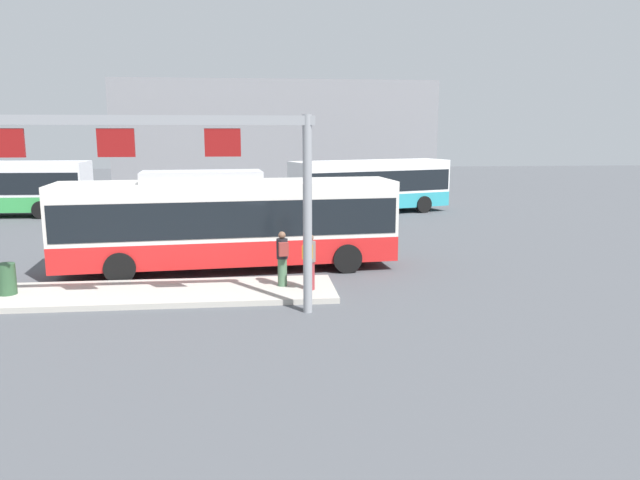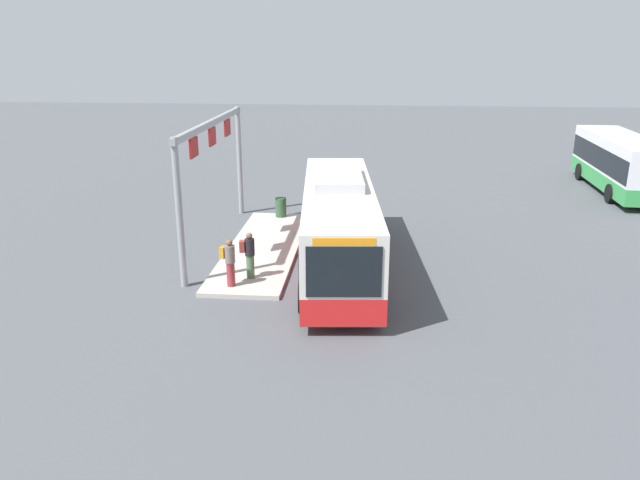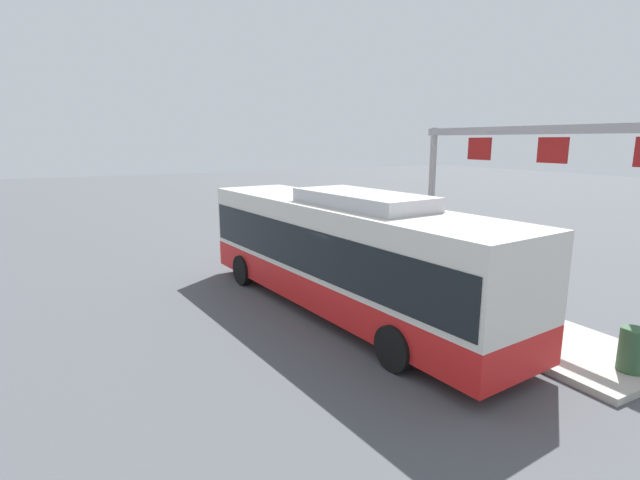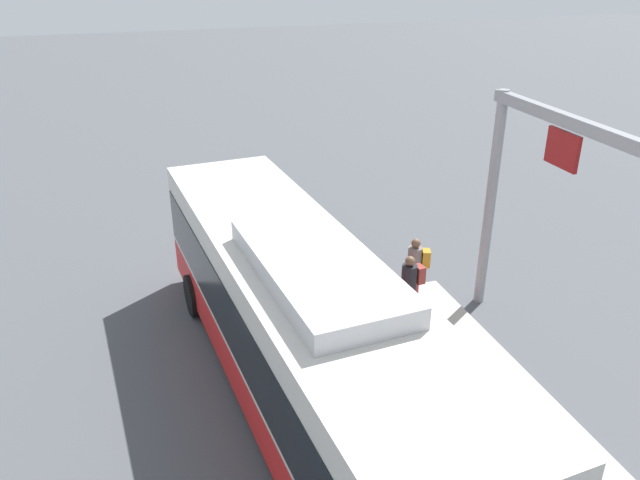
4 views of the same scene
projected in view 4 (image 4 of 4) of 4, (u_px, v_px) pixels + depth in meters
ground_plane at (301, 399)px, 12.23m from camera, size 120.00×120.00×0.00m
platform_curb at (493, 421)px, 11.54m from camera, size 10.00×2.80×0.16m
bus_main at (300, 320)px, 11.45m from camera, size 11.64×3.49×3.46m
person_boarding at (416, 269)px, 14.89m from camera, size 0.48×0.60×1.67m
person_waiting_near at (410, 287)px, 14.08m from camera, size 0.38×0.55×1.67m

